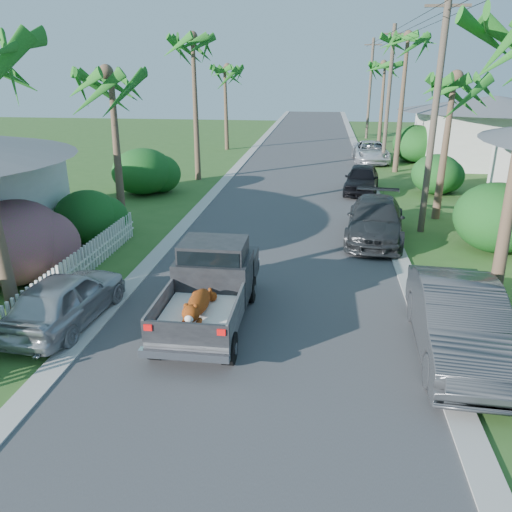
# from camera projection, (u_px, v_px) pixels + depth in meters

# --- Properties ---
(ground) EXTENTS (120.00, 120.00, 0.00)m
(ground) POSITION_uv_depth(u_px,v_px,m) (232.00, 431.00, 9.22)
(ground) COLOR #325B22
(ground) RESTS_ON ground
(road) EXTENTS (8.00, 100.00, 0.02)m
(road) POSITION_uv_depth(u_px,v_px,m) (299.00, 172.00, 32.43)
(road) COLOR #38383A
(road) RESTS_ON ground
(curb_left) EXTENTS (0.60, 100.00, 0.06)m
(curb_left) POSITION_uv_depth(u_px,v_px,m) (234.00, 170.00, 32.95)
(curb_left) COLOR #A5A39E
(curb_left) RESTS_ON ground
(curb_right) EXTENTS (0.60, 100.00, 0.06)m
(curb_right) POSITION_uv_depth(u_px,v_px,m) (367.00, 174.00, 31.90)
(curb_right) COLOR #A5A39E
(curb_right) RESTS_ON ground
(pickup_truck) EXTENTS (1.98, 5.12, 2.06)m
(pickup_truck) POSITION_uv_depth(u_px,v_px,m) (212.00, 282.00, 13.17)
(pickup_truck) COLOR black
(pickup_truck) RESTS_ON ground
(parked_car_rn) EXTENTS (2.01, 5.22, 1.70)m
(parked_car_rn) POSITION_uv_depth(u_px,v_px,m) (459.00, 322.00, 11.40)
(parked_car_rn) COLOR #313336
(parked_car_rn) RESTS_ON ground
(parked_car_rm) EXTENTS (2.71, 5.47, 1.53)m
(parked_car_rm) POSITION_uv_depth(u_px,v_px,m) (375.00, 220.00, 19.48)
(parked_car_rm) COLOR #282A2C
(parked_car_rm) RESTS_ON ground
(parked_car_rf) EXTENTS (2.25, 4.48, 1.46)m
(parked_car_rf) POSITION_uv_depth(u_px,v_px,m) (362.00, 179.00, 26.83)
(parked_car_rf) COLOR black
(parked_car_rf) RESTS_ON ground
(parked_car_rd) EXTENTS (2.48, 5.22, 1.44)m
(parked_car_rd) POSITION_uv_depth(u_px,v_px,m) (371.00, 152.00, 35.80)
(parked_car_rd) COLOR silver
(parked_car_rd) RESTS_ON ground
(parked_car_ln) EXTENTS (1.94, 4.22, 1.40)m
(parked_car_ln) POSITION_uv_depth(u_px,v_px,m) (66.00, 299.00, 12.91)
(parked_car_ln) COLOR #A8AAAF
(parked_car_ln) RESTS_ON ground
(palm_l_b) EXTENTS (4.40, 4.40, 7.40)m
(palm_l_b) POSITION_uv_depth(u_px,v_px,m) (109.00, 73.00, 19.04)
(palm_l_b) COLOR brown
(palm_l_b) RESTS_ON ground
(palm_l_c) EXTENTS (4.40, 4.40, 9.20)m
(palm_l_c) POSITION_uv_depth(u_px,v_px,m) (193.00, 38.00, 27.61)
(palm_l_c) COLOR brown
(palm_l_c) RESTS_ON ground
(palm_l_d) EXTENTS (4.40, 4.40, 7.70)m
(palm_l_d) POSITION_uv_depth(u_px,v_px,m) (225.00, 67.00, 39.33)
(palm_l_d) COLOR brown
(palm_l_d) RESTS_ON ground
(palm_r_b) EXTENTS (4.40, 4.40, 7.20)m
(palm_r_b) POSITION_uv_depth(u_px,v_px,m) (454.00, 78.00, 20.26)
(palm_r_b) COLOR brown
(palm_r_b) RESTS_ON ground
(palm_r_c) EXTENTS (4.40, 4.40, 9.40)m
(palm_r_c) POSITION_uv_depth(u_px,v_px,m) (408.00, 37.00, 29.76)
(palm_r_c) COLOR brown
(palm_r_c) RESTS_ON ground
(palm_r_d) EXTENTS (4.40, 4.40, 8.00)m
(palm_r_d) POSITION_uv_depth(u_px,v_px,m) (385.00, 64.00, 43.20)
(palm_r_d) COLOR brown
(palm_r_d) RESTS_ON ground
(shrub_l_b) EXTENTS (3.00, 3.30, 2.60)m
(shrub_l_b) POSITION_uv_depth(u_px,v_px,m) (15.00, 242.00, 15.29)
(shrub_l_b) COLOR #B91A6C
(shrub_l_b) RESTS_ON ground
(shrub_l_c) EXTENTS (2.40, 2.64, 2.00)m
(shrub_l_c) POSITION_uv_depth(u_px,v_px,m) (87.00, 217.00, 19.06)
(shrub_l_c) COLOR #154112
(shrub_l_c) RESTS_ON ground
(shrub_l_d) EXTENTS (3.20, 3.52, 2.40)m
(shrub_l_d) POSITION_uv_depth(u_px,v_px,m) (143.00, 171.00, 26.49)
(shrub_l_d) COLOR #154112
(shrub_l_d) RESTS_ON ground
(shrub_r_b) EXTENTS (3.00, 3.30, 2.50)m
(shrub_r_b) POSITION_uv_depth(u_px,v_px,m) (497.00, 217.00, 18.04)
(shrub_r_b) COLOR #154112
(shrub_r_b) RESTS_ON ground
(shrub_r_c) EXTENTS (2.60, 2.86, 2.10)m
(shrub_r_c) POSITION_uv_depth(u_px,v_px,m) (436.00, 174.00, 26.51)
(shrub_r_c) COLOR #154112
(shrub_r_c) RESTS_ON ground
(shrub_r_d) EXTENTS (3.20, 3.52, 2.60)m
(shrub_r_d) POSITION_uv_depth(u_px,v_px,m) (415.00, 144.00, 35.64)
(shrub_r_d) COLOR #154112
(shrub_r_d) RESTS_ON ground
(picket_fence) EXTENTS (0.10, 11.00, 1.00)m
(picket_fence) POSITION_uv_depth(u_px,v_px,m) (66.00, 276.00, 14.89)
(picket_fence) COLOR white
(picket_fence) RESTS_ON ground
(house_right_far) EXTENTS (9.00, 8.00, 4.60)m
(house_right_far) POSITION_uv_depth(u_px,v_px,m) (490.00, 133.00, 34.74)
(house_right_far) COLOR silver
(house_right_far) RESTS_ON ground
(utility_pole_b) EXTENTS (1.60, 0.26, 9.00)m
(utility_pole_b) POSITION_uv_depth(u_px,v_px,m) (434.00, 116.00, 19.00)
(utility_pole_b) COLOR brown
(utility_pole_b) RESTS_ON ground
(utility_pole_c) EXTENTS (1.60, 0.26, 9.00)m
(utility_pole_c) POSITION_uv_depth(u_px,v_px,m) (389.00, 97.00, 32.92)
(utility_pole_c) COLOR brown
(utility_pole_c) RESTS_ON ground
(utility_pole_d) EXTENTS (1.60, 0.26, 9.00)m
(utility_pole_d) POSITION_uv_depth(u_px,v_px,m) (370.00, 89.00, 46.85)
(utility_pole_d) COLOR brown
(utility_pole_d) RESTS_ON ground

